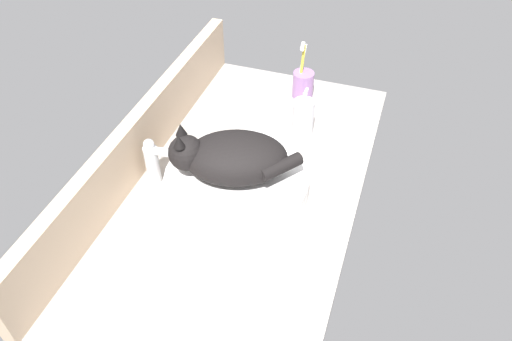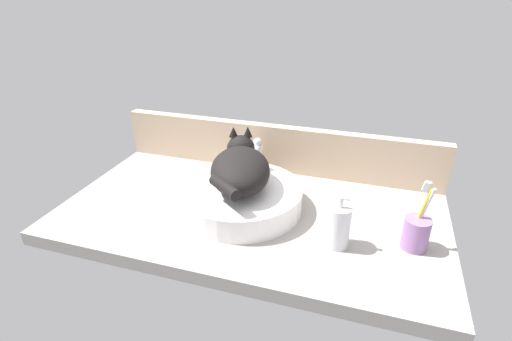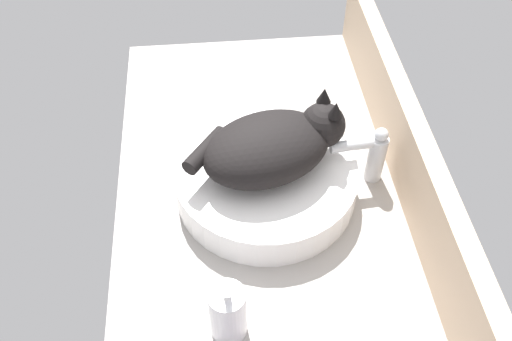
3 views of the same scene
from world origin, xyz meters
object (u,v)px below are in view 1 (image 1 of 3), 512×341
at_px(toothbrush_cup, 303,83).
at_px(cat, 230,157).
at_px(faucet, 156,160).
at_px(soap_dispenser, 303,118).
at_px(sink_basin, 237,184).

bearing_deg(toothbrush_cup, cat, 173.41).
bearing_deg(faucet, soap_dispenser, -44.49).
xyz_separation_m(sink_basin, cat, (-0.01, 0.01, 0.09)).
relative_size(sink_basin, faucet, 2.66).
xyz_separation_m(faucet, soap_dispenser, (0.31, -0.31, -0.02)).
bearing_deg(sink_basin, soap_dispenser, -17.59).
relative_size(sink_basin, toothbrush_cup, 1.93).
xyz_separation_m(cat, soap_dispenser, (0.30, -0.11, -0.07)).
distance_m(cat, soap_dispenser, 0.33).
bearing_deg(soap_dispenser, sink_basin, 162.41).
bearing_deg(soap_dispenser, cat, 160.51).
bearing_deg(faucet, sink_basin, -85.15).
relative_size(soap_dispenser, toothbrush_cup, 0.78).
relative_size(cat, soap_dispenser, 2.15).
bearing_deg(toothbrush_cup, sink_basin, 174.83).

